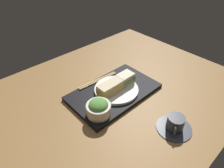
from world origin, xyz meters
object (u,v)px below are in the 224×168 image
sandwich_middle (116,84)px  sandwich_near (125,79)px  coffee_cup (175,124)px  sandwich_plate (116,90)px  salad_bowl (99,108)px  chopsticks_pair (98,80)px  sandwich_far (107,90)px

sandwich_middle → sandwich_near: bearing=-178.9°
sandwich_near → coffee_cup: sandwich_near is taller
sandwich_plate → sandwich_middle: bearing=157.4°
sandwich_plate → sandwich_middle: (-0.00, 0.00, 3.36)cm
salad_bowl → coffee_cup: bearing=125.6°
sandwich_near → chopsticks_pair: sandwich_near is taller
sandwich_far → salad_bowl: size_ratio=0.79×
sandwich_plate → coffee_cup: coffee_cup is taller
chopsticks_pair → coffee_cup: bearing=95.1°
sandwich_far → coffee_cup: (-8.42, 31.36, -3.51)cm
coffee_cup → salad_bowl: bearing=-54.4°
sandwich_near → sandwich_middle: same height
sandwich_middle → chopsticks_pair: (1.60, -12.11, -3.72)cm
sandwich_far → chopsticks_pair: bearing=-110.4°
sandwich_near → coffee_cup: (3.87, 31.60, -3.53)cm
sandwich_near → coffee_cup: size_ratio=0.58×
sandwich_plate → sandwich_near: 7.03cm
sandwich_far → salad_bowl: bearing=30.7°
sandwich_far → sandwich_middle: bearing=-178.9°
sandwich_middle → chopsticks_pair: 12.77cm
sandwich_plate → sandwich_far: size_ratio=2.58×
sandwich_middle → chopsticks_pair: size_ratio=0.35×
coffee_cup → sandwich_middle: bearing=-85.9°
sandwich_near → sandwich_far: size_ratio=1.01×
sandwich_near → sandwich_far: same height
sandwich_plate → sandwich_far: 7.02cm
sandwich_plate → coffee_cup: size_ratio=1.49×
salad_bowl → chopsticks_pair: size_ratio=0.46×
sandwich_middle → salad_bowl: salad_bowl is taller
sandwich_plate → coffee_cup: (-2.27, 31.48, -0.13)cm
sandwich_middle → sandwich_far: bearing=1.1°
chopsticks_pair → sandwich_middle: bearing=97.5°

